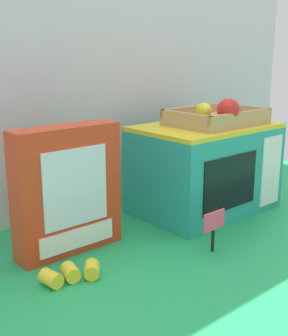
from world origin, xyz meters
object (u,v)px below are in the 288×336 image
at_px(toy_microwave, 204,168).
at_px(food_groups_crate, 218,117).
at_px(loose_toy_apple, 255,175).
at_px(price_sign, 214,225).
at_px(loose_toy_banana, 71,273).
at_px(cookie_set_box, 68,190).

bearing_deg(toy_microwave, food_groups_crate, -56.27).
distance_m(food_groups_crate, loose_toy_apple, 0.40).
xyz_separation_m(price_sign, loose_toy_banana, (-0.33, 0.10, -0.05)).
height_order(toy_microwave, price_sign, toy_microwave).
relative_size(food_groups_crate, price_sign, 2.66).
bearing_deg(loose_toy_apple, cookie_set_box, -177.60).
distance_m(price_sign, loose_toy_banana, 0.35).
relative_size(toy_microwave, loose_toy_banana, 3.14).
relative_size(loose_toy_banana, loose_toy_apple, 1.86).
bearing_deg(loose_toy_banana, cookie_set_box, 59.18).
distance_m(toy_microwave, loose_toy_banana, 0.55).
bearing_deg(loose_toy_apple, price_sign, -153.79).
bearing_deg(cookie_set_box, loose_toy_banana, -120.82).
height_order(food_groups_crate, price_sign, food_groups_crate).
height_order(cookie_set_box, loose_toy_banana, cookie_set_box).
bearing_deg(toy_microwave, price_sign, -133.76).
height_order(toy_microwave, loose_toy_banana, toy_microwave).
xyz_separation_m(food_groups_crate, price_sign, (-0.22, -0.19, -0.21)).
distance_m(cookie_set_box, price_sign, 0.35).
bearing_deg(cookie_set_box, toy_microwave, -1.79).
height_order(cookie_set_box, price_sign, cookie_set_box).
height_order(toy_microwave, food_groups_crate, food_groups_crate).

